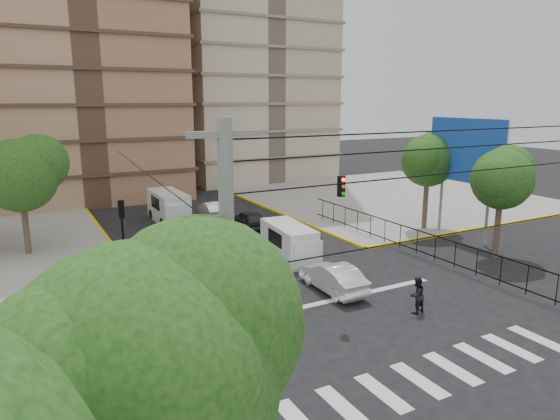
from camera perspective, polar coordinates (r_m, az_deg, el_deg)
ground at (r=23.31m, az=6.63°, el=-11.48°), size 160.00×160.00×0.00m
sidewalk_ne at (r=50.31m, az=12.27°, el=1.50°), size 26.00×26.00×0.15m
crosswalk_stripes at (r=19.27m, az=17.40°, el=-17.45°), size 12.00×2.40×0.01m
stop_line at (r=24.22m, az=4.97°, el=-10.48°), size 13.00×0.40×0.01m
park_fence at (r=32.00m, az=15.29°, el=-5.11°), size 0.10×22.50×1.66m
billboard at (r=35.74m, az=20.56°, el=6.19°), size 0.36×6.20×8.10m
tree_sw_near at (r=8.59m, az=-15.43°, el=-17.11°), size 5.63×4.60×7.57m
tree_park_a at (r=32.30m, az=24.12°, el=3.53°), size 4.41×3.60×6.83m
tree_park_c at (r=37.58m, az=16.66°, el=5.72°), size 4.65×3.80×7.25m
tree_tudor at (r=33.62m, az=-27.44°, el=3.89°), size 5.39×4.40×7.43m
traffic_light_nw at (r=26.32m, az=-17.56°, el=-2.00°), size 0.28×0.22×4.40m
traffic_light_hanging at (r=20.01m, az=10.39°, el=2.10°), size 18.00×9.12×0.92m
utility_pole_sw at (r=10.15m, az=-5.78°, el=-15.04°), size 1.40×0.28×9.00m
van_right_lane at (r=29.82m, az=1.23°, el=-3.87°), size 2.26×4.87×2.13m
van_left_lane at (r=39.99m, az=-12.50°, el=0.25°), size 2.21×5.27×2.37m
car_silver_front_left at (r=23.86m, az=-1.76°, el=-8.93°), size 1.76×4.27×1.45m
car_white_front_right at (r=25.40m, az=6.07°, el=-7.65°), size 1.60×4.40×1.44m
car_grey_mid_left at (r=29.44m, az=-9.11°, el=-4.91°), size 2.77×5.26×1.41m
car_silver_rear_left at (r=34.83m, az=-11.14°, el=-2.16°), size 2.85×5.49×1.52m
car_darkgrey_mid_right at (r=37.21m, az=-3.56°, el=-1.08°), size 1.75×4.21×1.42m
car_white_rear_right at (r=40.99m, az=-7.76°, el=0.06°), size 1.85×4.27×1.37m
pedestrian_crosswalk at (r=23.55m, az=15.35°, el=-9.37°), size 0.89×0.73×1.69m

